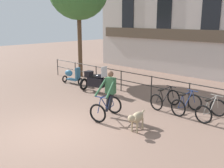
# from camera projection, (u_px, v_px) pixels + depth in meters

# --- Properties ---
(ground_plane) EXTENTS (60.00, 60.00, 0.00)m
(ground_plane) POSITION_uv_depth(u_px,v_px,m) (54.00, 132.00, 8.43)
(ground_plane) COLOR #846656
(canal_railing) EXTENTS (15.05, 0.05, 1.05)m
(canal_railing) POSITION_uv_depth(u_px,v_px,m) (152.00, 83.00, 11.85)
(canal_railing) COLOR #2D2B28
(canal_railing) RESTS_ON ground_plane
(building_facade) EXTENTS (18.00, 0.72, 9.08)m
(building_facade) POSITION_uv_depth(u_px,v_px,m) (214.00, 2.00, 14.95)
(building_facade) COLOR beige
(building_facade) RESTS_ON ground_plane
(cyclist_with_bike) EXTENTS (0.94, 1.30, 1.70)m
(cyclist_with_bike) POSITION_uv_depth(u_px,v_px,m) (108.00, 97.00, 9.59)
(cyclist_with_bike) COLOR black
(cyclist_with_bike) RESTS_ON ground_plane
(dog) EXTENTS (0.41, 1.05, 0.65)m
(dog) POSITION_uv_depth(u_px,v_px,m) (136.00, 118.00, 8.39)
(dog) COLOR tan
(dog) RESTS_ON ground_plane
(parked_motorcycle) EXTENTS (1.83, 0.92, 1.35)m
(parked_motorcycle) POSITION_uv_depth(u_px,v_px,m) (96.00, 81.00, 12.89)
(parked_motorcycle) COLOR black
(parked_motorcycle) RESTS_ON ground_plane
(parked_bicycle_near_lamp) EXTENTS (0.79, 1.18, 0.86)m
(parked_bicycle_near_lamp) POSITION_uv_depth(u_px,v_px,m) (165.00, 99.00, 10.68)
(parked_bicycle_near_lamp) COLOR black
(parked_bicycle_near_lamp) RESTS_ON ground_plane
(parked_bicycle_mid_left) EXTENTS (0.77, 1.17, 0.86)m
(parked_bicycle_mid_left) POSITION_uv_depth(u_px,v_px,m) (187.00, 104.00, 10.02)
(parked_bicycle_mid_left) COLOR black
(parked_bicycle_mid_left) RESTS_ON ground_plane
(parked_bicycle_mid_right) EXTENTS (0.73, 1.15, 0.86)m
(parked_bicycle_mid_right) POSITION_uv_depth(u_px,v_px,m) (211.00, 110.00, 9.36)
(parked_bicycle_mid_right) COLOR black
(parked_bicycle_mid_right) RESTS_ON ground_plane
(parked_scooter) EXTENTS (1.33, 0.61, 0.96)m
(parked_scooter) POSITION_uv_depth(u_px,v_px,m) (72.00, 76.00, 14.74)
(parked_scooter) COLOR black
(parked_scooter) RESTS_ON ground_plane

